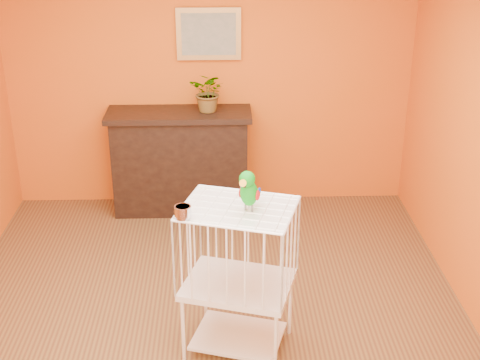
{
  "coord_description": "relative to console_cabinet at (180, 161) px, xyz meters",
  "views": [
    {
      "loc": [
        0.1,
        -4.18,
        3.05
      ],
      "look_at": [
        0.22,
        -0.24,
        1.31
      ],
      "focal_mm": 50.0,
      "sensor_mm": 36.0,
      "label": 1
    }
  ],
  "objects": [
    {
      "name": "birdcage",
      "position": [
        0.51,
        -2.26,
        0.06
      ],
      "size": [
        0.85,
        0.74,
        1.12
      ],
      "rotation": [
        0.0,
        0.0,
        -0.29
      ],
      "color": "white",
      "rests_on": "ground"
    },
    {
      "name": "console_cabinet",
      "position": [
        0.0,
        0.0,
        0.0
      ],
      "size": [
        1.41,
        0.51,
        1.04
      ],
      "color": "black",
      "rests_on": "ground"
    },
    {
      "name": "ground",
      "position": [
        0.3,
        -2.01,
        -0.52
      ],
      "size": [
        4.5,
        4.5,
        0.0
      ],
      "primitive_type": "plane",
      "color": "brown",
      "rests_on": "ground"
    },
    {
      "name": "framed_picture",
      "position": [
        0.3,
        0.21,
        1.23
      ],
      "size": [
        0.62,
        0.04,
        0.5
      ],
      "color": "#B1803F",
      "rests_on": "room_shell"
    },
    {
      "name": "room_shell",
      "position": [
        0.3,
        -2.01,
        1.06
      ],
      "size": [
        4.5,
        4.5,
        4.5
      ],
      "color": "#D95A14",
      "rests_on": "ground"
    },
    {
      "name": "feed_cup",
      "position": [
        0.16,
        -2.4,
        0.64
      ],
      "size": [
        0.11,
        0.11,
        0.08
      ],
      "primitive_type": "cylinder",
      "color": "silver",
      "rests_on": "birdcage"
    },
    {
      "name": "potted_plant",
      "position": [
        0.3,
        0.0,
        0.67
      ],
      "size": [
        0.47,
        0.49,
        0.3
      ],
      "primitive_type": "imported",
      "rotation": [
        0.0,
        0.0,
        -0.39
      ],
      "color": "#26722D",
      "rests_on": "console_cabinet"
    },
    {
      "name": "parrot",
      "position": [
        0.58,
        -2.31,
        0.74
      ],
      "size": [
        0.17,
        0.26,
        0.29
      ],
      "rotation": [
        0.0,
        0.0,
        -0.42
      ],
      "color": "#59544C",
      "rests_on": "birdcage"
    }
  ]
}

